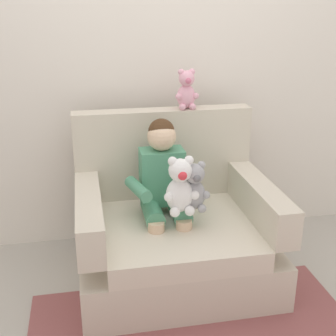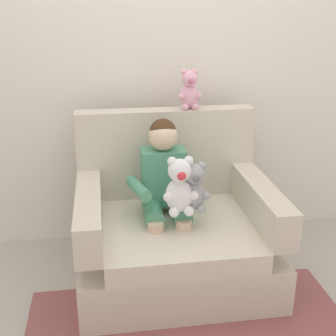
% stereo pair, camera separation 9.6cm
% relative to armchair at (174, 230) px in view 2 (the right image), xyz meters
% --- Properties ---
extents(ground_plane, '(8.00, 8.00, 0.00)m').
position_rel_armchair_xyz_m(ground_plane, '(0.00, -0.05, -0.30)').
color(ground_plane, '#ADA89E').
extents(back_wall, '(6.00, 0.10, 2.60)m').
position_rel_armchair_xyz_m(back_wall, '(0.00, 0.62, 1.00)').
color(back_wall, silver).
rests_on(back_wall, ground).
extents(armchair, '(1.14, 0.94, 0.98)m').
position_rel_armchair_xyz_m(armchair, '(0.00, 0.00, 0.00)').
color(armchair, beige).
rests_on(armchair, ground).
extents(seated_child, '(0.45, 0.39, 0.82)m').
position_rel_armchair_xyz_m(seated_child, '(-0.05, 0.03, 0.31)').
color(seated_child, '#4C9370').
rests_on(seated_child, armchair).
extents(plush_white, '(0.20, 0.16, 0.33)m').
position_rel_armchair_xyz_m(plush_white, '(0.00, -0.18, 0.36)').
color(plush_white, white).
rests_on(plush_white, armchair).
extents(plush_grey, '(0.17, 0.14, 0.29)m').
position_rel_armchair_xyz_m(plush_grey, '(0.09, -0.16, 0.34)').
color(plush_grey, '#9E9EA3').
rests_on(plush_grey, armchair).
extents(plush_pink_on_backrest, '(0.15, 0.12, 0.25)m').
position_rel_armchair_xyz_m(plush_pink_on_backrest, '(0.15, 0.34, 0.79)').
color(plush_pink_on_backrest, '#EAA8BC').
rests_on(plush_pink_on_backrest, armchair).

